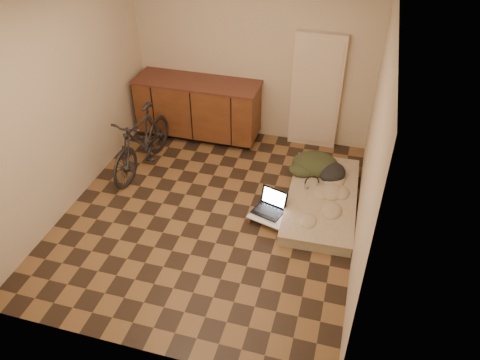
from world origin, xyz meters
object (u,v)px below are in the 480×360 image
(bicycle, at_px, (141,138))
(laptop, at_px, (270,207))
(lap_desk, at_px, (275,217))
(futon, at_px, (322,199))

(bicycle, bearing_deg, laptop, -10.61)
(bicycle, xyz_separation_m, laptop, (1.91, -0.54, -0.34))
(lap_desk, relative_size, laptop, 1.57)
(futon, xyz_separation_m, laptop, (-0.59, -0.40, 0.07))
(bicycle, height_order, futon, bicycle)
(lap_desk, bearing_deg, bicycle, 177.95)
(futon, relative_size, laptop, 4.24)
(bicycle, height_order, lap_desk, bicycle)
(lap_desk, height_order, laptop, laptop)
(futon, relative_size, lap_desk, 2.69)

